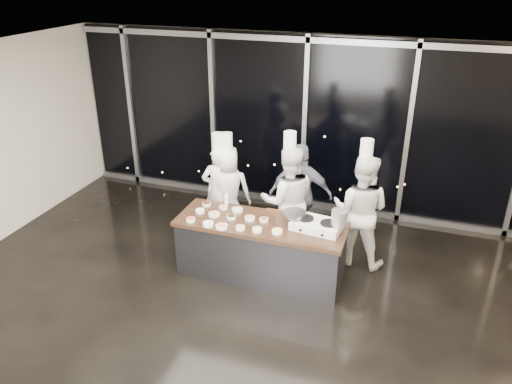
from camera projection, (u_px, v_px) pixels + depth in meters
ground at (240, 311)px, 6.77m from camera, size 9.00×9.00×0.00m
room_shell at (251, 158)px, 5.76m from camera, size 9.02×7.02×3.21m
window_wall at (305, 125)px, 9.03m from camera, size 8.90×0.11×3.20m
demo_counter at (261, 249)px, 7.35m from camera, size 2.46×0.86×0.90m
stove at (317, 225)px, 6.96m from camera, size 0.73×0.50×0.14m
frying_pan at (294, 214)px, 7.05m from camera, size 0.59×0.37×0.06m
stock_pot at (339, 218)px, 6.77m from camera, size 0.24×0.24×0.22m
prep_bowls at (230, 219)px, 7.21m from camera, size 1.42×0.73×0.05m
squeeze_bottle at (226, 199)px, 7.60m from camera, size 0.06×0.06×0.23m
chef_far_left at (219, 190)px, 8.37m from camera, size 0.67×0.55×1.81m
chef_left at (228, 190)px, 8.38m from camera, size 0.87×0.67×1.81m
chef_center at (288, 200)px, 7.80m from camera, size 1.06×0.95×2.03m
guest at (300, 195)px, 8.04m from camera, size 1.08×0.62×1.74m
chef_right at (361, 210)px, 7.51m from camera, size 0.93×0.76×2.02m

